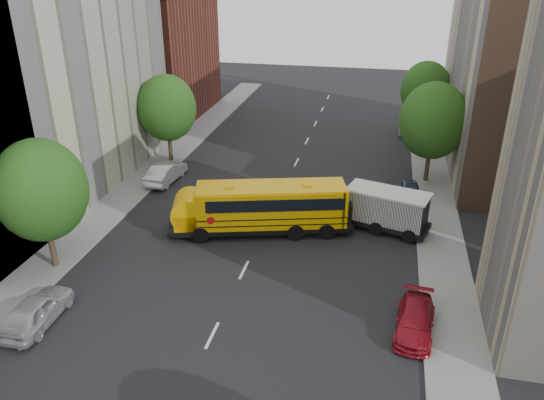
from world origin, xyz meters
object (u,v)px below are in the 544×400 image
(school_bus, at_px, (259,206))
(parked_car_3, at_px, (415,320))
(street_tree_1, at_px, (41,190))
(street_tree_4, at_px, (433,121))
(street_tree_2, at_px, (167,108))
(parked_car_4, at_px, (409,192))
(street_tree_5, at_px, (426,90))
(parked_car_0, at_px, (37,310))
(parked_car_5, at_px, (407,126))
(parked_car_1, at_px, (166,172))
(safari_truck, at_px, (380,208))

(school_bus, height_order, parked_car_3, school_bus)
(street_tree_1, bearing_deg, street_tree_4, 39.29)
(street_tree_2, relative_size, school_bus, 0.63)
(street_tree_1, distance_m, street_tree_2, 18.00)
(street_tree_4, height_order, parked_car_4, street_tree_4)
(street_tree_5, height_order, parked_car_0, street_tree_5)
(street_tree_2, xyz_separation_m, street_tree_5, (22.00, 12.00, -0.12))
(street_tree_2, bearing_deg, parked_car_3, -43.52)
(street_tree_2, bearing_deg, street_tree_4, 0.00)
(street_tree_2, height_order, parked_car_5, street_tree_2)
(parked_car_5, bearing_deg, street_tree_1, -121.72)
(parked_car_0, bearing_deg, street_tree_2, -86.01)
(parked_car_3, distance_m, parked_car_4, 15.60)
(street_tree_5, relative_size, parked_car_1, 1.59)
(street_tree_2, height_order, parked_car_0, street_tree_2)
(street_tree_1, xyz_separation_m, parked_car_0, (2.20, -4.92, -4.17))
(street_tree_1, xyz_separation_m, parked_car_4, (20.60, 14.04, -4.32))
(street_tree_5, bearing_deg, parked_car_3, -92.54)
(street_tree_4, bearing_deg, safari_truck, -110.92)
(school_bus, height_order, parked_car_1, school_bus)
(street_tree_5, bearing_deg, street_tree_4, -90.00)
(school_bus, xyz_separation_m, parked_car_5, (9.84, 24.10, -1.19))
(street_tree_1, height_order, street_tree_2, street_tree_1)
(street_tree_5, xyz_separation_m, parked_car_5, (-1.40, 0.90, -4.00))
(school_bus, bearing_deg, street_tree_5, 48.56)
(street_tree_1, height_order, safari_truck, street_tree_1)
(street_tree_1, xyz_separation_m, safari_truck, (18.55, 8.96, -3.45))
(street_tree_4, distance_m, parked_car_3, 20.11)
(parked_car_5, bearing_deg, safari_truck, -93.38)
(parked_car_1, distance_m, parked_car_3, 24.41)
(street_tree_1, bearing_deg, parked_car_4, 34.28)
(parked_car_5, bearing_deg, parked_car_1, -135.86)
(street_tree_1, relative_size, parked_car_3, 1.80)
(street_tree_2, relative_size, parked_car_0, 1.69)
(street_tree_4, distance_m, parked_car_0, 30.59)
(school_bus, xyz_separation_m, parked_car_3, (9.84, -8.36, -1.26))
(street_tree_5, distance_m, parked_car_0, 40.33)
(street_tree_2, relative_size, street_tree_5, 1.03)
(street_tree_5, distance_m, safari_truck, 21.56)
(parked_car_3, bearing_deg, street_tree_1, -178.65)
(street_tree_5, bearing_deg, parked_car_0, -119.56)
(street_tree_2, xyz_separation_m, parked_car_0, (2.20, -22.92, -4.05))
(parked_car_5, bearing_deg, parked_car_3, -88.03)
(street_tree_2, distance_m, parked_car_4, 21.39)
(parked_car_4, bearing_deg, parked_car_0, -133.69)
(street_tree_4, bearing_deg, parked_car_5, 96.20)
(parked_car_1, relative_size, parked_car_3, 1.08)
(safari_truck, distance_m, parked_car_4, 5.54)
(street_tree_4, xyz_separation_m, parked_car_0, (-19.80, -22.92, -4.30))
(street_tree_2, height_order, street_tree_4, street_tree_4)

